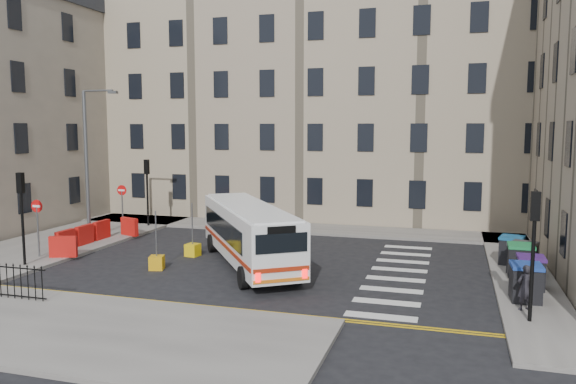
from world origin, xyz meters
The scene contains 22 objects.
ground centered at (0.00, 0.00, 0.00)m, with size 120.00×120.00×0.00m, color black.
pavement_north centered at (-6.00, 8.60, 0.07)m, with size 36.00×3.20×0.15m, color slate.
pavement_east centered at (9.00, 4.00, 0.07)m, with size 2.40×26.00×0.15m, color slate.
pavement_west centered at (-14.00, 1.00, 0.07)m, with size 6.00×22.00×0.15m, color slate.
pavement_sw centered at (-7.00, -10.00, 0.07)m, with size 20.00×6.00×0.15m, color slate.
terrace_north centered at (-7.00, 15.50, 8.62)m, with size 38.30×10.80×17.20m.
traffic_light_east centered at (8.60, -5.50, 2.87)m, with size 0.28×0.22×4.10m.
traffic_light_nw centered at (-12.00, 6.50, 2.87)m, with size 0.28×0.22×4.10m.
traffic_light_sw centered at (-12.00, -4.00, 2.87)m, with size 0.28×0.22×4.10m.
streetlamp centered at (-13.00, 2.00, 4.34)m, with size 0.50×0.22×8.14m.
no_entry_north centered at (-12.50, 4.50, 2.08)m, with size 0.60×0.08×3.00m.
no_entry_south centered at (-12.50, -2.50, 2.08)m, with size 0.60×0.08×3.00m.
roadworks_barriers centered at (-11.84, 0.50, 0.65)m, with size 1.66×6.26×1.00m.
bus centered at (-2.58, -0.79, 1.56)m, with size 7.44×9.41×2.69m.
wheelie_bin_a centered at (8.71, -3.27, 0.81)m, with size 1.07×1.22×1.31m.
wheelie_bin_b centered at (9.06, -1.60, 0.77)m, with size 0.98×1.12×1.24m.
wheelie_bin_c centered at (8.90, 0.26, 0.81)m, with size 1.06×1.21×1.31m.
wheelie_bin_d centered at (9.04, 0.88, 0.79)m, with size 1.38×1.46×1.28m.
wheelie_bin_e centered at (8.74, 2.33, 0.78)m, with size 1.22×1.33×1.24m.
pedestrian centered at (8.55, -4.38, 0.92)m, with size 0.56×0.37×1.53m, color black.
bollard_yellow centered at (-5.87, 0.23, 0.30)m, with size 0.60×0.60×0.60m, color yellow.
bollard_chevron centered at (-6.23, -2.57, 0.30)m, with size 0.60×0.60×0.60m, color #D99A0C.
Camera 1 is at (6.18, -24.03, 6.20)m, focal length 35.00 mm.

